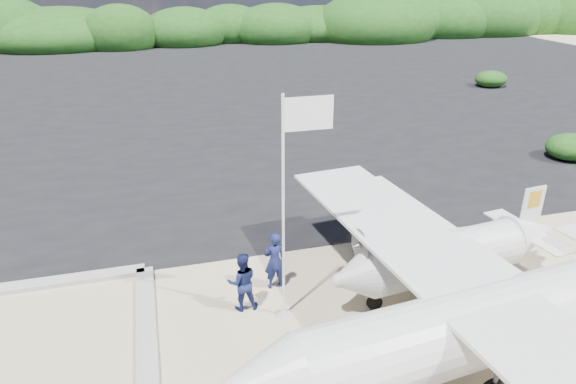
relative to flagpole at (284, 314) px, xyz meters
name	(u,v)px	position (x,y,z in m)	size (l,w,h in m)	color
ground	(334,352)	(0.83, -1.76, 0.00)	(160.00, 160.00, 0.00)	beige
asphalt_apron	(200,89)	(0.83, 28.24, 0.00)	(90.00, 50.00, 0.04)	#B2B2B2
vegetation_band	(177,44)	(0.83, 53.24, 0.00)	(124.00, 8.00, 4.40)	#B2B2B2
flagpole	(284,314)	(0.00, 0.00, 0.00)	(1.24, 0.52, 6.18)	white
crew_a	(275,261)	(0.09, 1.37, 0.91)	(0.66, 0.43, 1.81)	#151D4F
crew_b	(242,282)	(-1.02, 0.60, 0.87)	(0.84, 0.66, 1.73)	#151D4F
crew_c	(361,232)	(3.29, 2.53, 0.80)	(0.94, 0.39, 1.60)	#151D4F
aircraft_large	(446,87)	(19.43, 23.92, 0.00)	(15.66, 15.66, 4.70)	#B2B2B2
aircraft_small	(38,84)	(-11.46, 33.47, 0.00)	(7.68, 7.68, 2.76)	#B2B2B2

